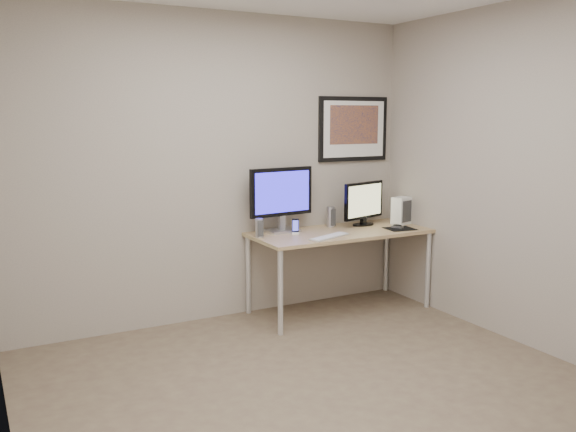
% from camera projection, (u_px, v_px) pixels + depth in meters
% --- Properties ---
extents(floor, '(3.60, 3.60, 0.00)m').
position_uv_depth(floor, '(322.00, 391.00, 3.90)').
color(floor, brown).
rests_on(floor, ground).
extents(room, '(3.60, 3.60, 3.60)m').
position_uv_depth(room, '(289.00, 131.00, 4.02)').
color(room, white).
rests_on(room, ground).
extents(desk, '(1.60, 0.70, 0.73)m').
position_uv_depth(desk, '(340.00, 238.00, 5.43)').
color(desk, '#8C6443').
rests_on(desk, floor).
extents(framed_art, '(0.75, 0.04, 0.60)m').
position_uv_depth(framed_art, '(353.00, 129.00, 5.73)').
color(framed_art, black).
rests_on(framed_art, room).
extents(monitor_large, '(0.62, 0.23, 0.57)m').
position_uv_depth(monitor_large, '(281.00, 197.00, 5.33)').
color(monitor_large, '#BCBCC1').
rests_on(monitor_large, desk).
extents(monitor_tv, '(0.51, 0.18, 0.41)m').
position_uv_depth(monitor_tv, '(364.00, 202.00, 5.66)').
color(monitor_tv, black).
rests_on(monitor_tv, desk).
extents(speaker_left, '(0.07, 0.07, 0.16)m').
position_uv_depth(speaker_left, '(259.00, 228.00, 5.12)').
color(speaker_left, '#BCBCC1').
rests_on(speaker_left, desk).
extents(speaker_right, '(0.08, 0.08, 0.19)m').
position_uv_depth(speaker_right, '(331.00, 217.00, 5.61)').
color(speaker_right, '#BCBCC1').
rests_on(speaker_right, desk).
extents(phone_dock, '(0.08, 0.08, 0.13)m').
position_uv_depth(phone_dock, '(295.00, 226.00, 5.28)').
color(phone_dock, black).
rests_on(phone_dock, desk).
extents(keyboard, '(0.44, 0.27, 0.02)m').
position_uv_depth(keyboard, '(330.00, 237.00, 5.13)').
color(keyboard, silver).
rests_on(keyboard, desk).
extents(mousepad, '(0.28, 0.25, 0.00)m').
position_uv_depth(mousepad, '(400.00, 229.00, 5.52)').
color(mousepad, black).
rests_on(mousepad, desk).
extents(mouse, '(0.09, 0.11, 0.03)m').
position_uv_depth(mouse, '(397.00, 226.00, 5.55)').
color(mouse, black).
rests_on(mouse, mousepad).
extents(fan_unit, '(0.19, 0.16, 0.26)m').
position_uv_depth(fan_unit, '(401.00, 211.00, 5.75)').
color(fan_unit, silver).
rests_on(fan_unit, desk).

